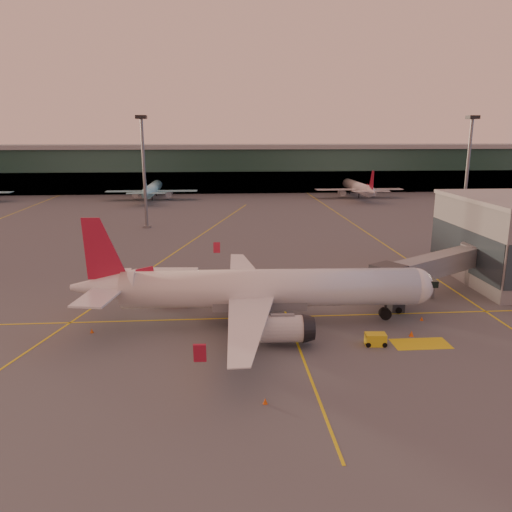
{
  "coord_description": "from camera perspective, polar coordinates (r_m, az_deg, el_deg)",
  "views": [
    {
      "loc": [
        -3.08,
        -51.49,
        21.63
      ],
      "look_at": [
        2.03,
        15.83,
        5.0
      ],
      "focal_mm": 35.0,
      "sensor_mm": 36.0,
      "label": 1
    }
  ],
  "objects": [
    {
      "name": "cone_nose",
      "position": [
        62.88,
        18.42,
        -6.8
      ],
      "size": [
        0.39,
        0.39,
        0.49
      ],
      "color": "#DB510B",
      "rests_on": "ground"
    },
    {
      "name": "pushback_tug",
      "position": [
        68.89,
        13.34,
        -4.15
      ],
      "size": [
        4.01,
        2.46,
        1.96
      ],
      "rotation": [
        0.0,
        0.0,
        0.11
      ],
      "color": "black",
      "rests_on": "ground"
    },
    {
      "name": "cone_wing_right",
      "position": [
        42.68,
        1.06,
        -16.24
      ],
      "size": [
        0.4,
        0.4,
        0.5
      ],
      "color": "#DB510B",
      "rests_on": "ground"
    },
    {
      "name": "mast_west_near",
      "position": [
        118.89,
        -12.72,
        10.24
      ],
      "size": [
        2.4,
        2.4,
        25.6
      ],
      "color": "slate",
      "rests_on": "ground"
    },
    {
      "name": "distant_aircraft_row",
      "position": [
        178.22,
        -20.94,
        5.96
      ],
      "size": [
        225.0,
        34.0,
        13.0
      ],
      "color": "#8BD9E8",
      "rests_on": "ground"
    },
    {
      "name": "taxi_markings",
      "position": [
        98.47,
        -6.7,
        1.06
      ],
      "size": [
        100.12,
        173.0,
        0.01
      ],
      "color": "yellow",
      "rests_on": "ground"
    },
    {
      "name": "terminal",
      "position": [
        193.73,
        -3.47,
        10.01
      ],
      "size": [
        400.0,
        20.0,
        17.6
      ],
      "color": "#19382D",
      "rests_on": "ground"
    },
    {
      "name": "jet_bridge",
      "position": [
        71.53,
        20.36,
        -1.08
      ],
      "size": [
        21.18,
        15.17,
        6.14
      ],
      "color": "slate",
      "rests_on": "ground"
    },
    {
      "name": "cone_fwd",
      "position": [
        57.84,
        17.35,
        -8.46
      ],
      "size": [
        0.5,
        0.5,
        0.64
      ],
      "color": "#DB510B",
      "rests_on": "ground"
    },
    {
      "name": "cone_wing_left",
      "position": [
        74.13,
        -1.5,
        -2.89
      ],
      "size": [
        0.49,
        0.49,
        0.62
      ],
      "color": "#DB510B",
      "rests_on": "ground"
    },
    {
      "name": "mast_east_near",
      "position": [
        127.67,
        23.08,
        9.72
      ],
      "size": [
        2.4,
        2.4,
        25.6
      ],
      "color": "slate",
      "rests_on": "ground"
    },
    {
      "name": "gpu_cart",
      "position": [
        54.42,
        13.5,
        -9.28
      ],
      "size": [
        2.29,
        1.48,
        1.28
      ],
      "rotation": [
        0.0,
        0.0,
        -0.08
      ],
      "color": "yellow",
      "rests_on": "ground"
    },
    {
      "name": "cone_tail",
      "position": [
        59.1,
        -18.25,
        -8.12
      ],
      "size": [
        0.39,
        0.39,
        0.49
      ],
      "color": "#DB510B",
      "rests_on": "ground"
    },
    {
      "name": "catering_truck",
      "position": [
        65.28,
        -9.24,
        -3.28
      ],
      "size": [
        6.12,
        3.11,
        4.61
      ],
      "rotation": [
        0.0,
        0.0,
        -0.08
      ],
      "color": "#C04C1B",
      "rests_on": "ground"
    },
    {
      "name": "main_airplane",
      "position": [
        57.55,
        0.2,
        -3.89
      ],
      "size": [
        41.89,
        37.68,
        12.65
      ],
      "rotation": [
        0.0,
        0.0,
        -0.03
      ],
      "color": "white",
      "rests_on": "ground"
    },
    {
      "name": "ground",
      "position": [
        55.93,
        -0.85,
        -8.92
      ],
      "size": [
        600.0,
        600.0,
        0.0
      ],
      "primitive_type": "plane",
      "color": "#4C4F54",
      "rests_on": "ground"
    }
  ]
}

